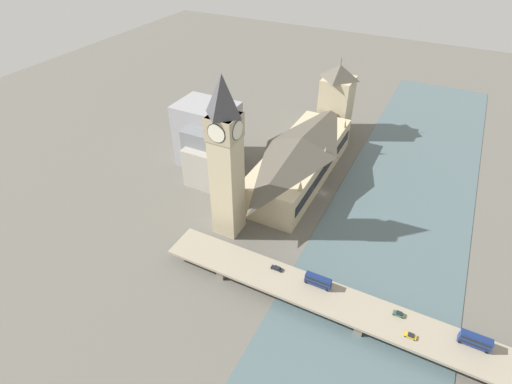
{
  "coord_description": "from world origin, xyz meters",
  "views": [
    {
      "loc": [
        -44.29,
        164.79,
        127.05
      ],
      "look_at": [
        22.38,
        34.34,
        16.21
      ],
      "focal_mm": 28.0,
      "sensor_mm": 36.0,
      "label": 1
    }
  ],
  "objects": [
    {
      "name": "parliament_hall",
      "position": [
        17.11,
        -8.0,
        12.46
      ],
      "size": [
        28.68,
        89.43,
        25.12
      ],
      "color": "#C1B28E",
      "rests_on": "ground_plane"
    },
    {
      "name": "car_northbound_lead",
      "position": [
        -55.31,
        71.1,
        6.58
      ],
      "size": [
        3.86,
        1.94,
        1.21
      ],
      "color": "gold",
      "rests_on": "road_bridge"
    },
    {
      "name": "car_southbound_mid",
      "position": [
        -49.98,
        64.07,
        6.64
      ],
      "size": [
        3.87,
        1.88,
        1.36
      ],
      "color": "#2D5638",
      "rests_on": "road_bridge"
    },
    {
      "name": "city_block_west",
      "position": [
        63.07,
        12.24,
        14.73
      ],
      "size": [
        18.74,
        20.49,
        29.46
      ],
      "color": "slate",
      "rests_on": "ground_plane"
    },
    {
      "name": "road_bridge",
      "position": [
        -38.81,
        67.95,
        4.9
      ],
      "size": [
        163.25,
        16.12,
        5.96
      ],
      "color": "gray",
      "rests_on": "ground_plane"
    },
    {
      "name": "double_decker_bus_lead",
      "position": [
        -74.54,
        64.85,
        8.7
      ],
      "size": [
        10.12,
        2.66,
        4.96
      ],
      "color": "navy",
      "rests_on": "road_bridge"
    },
    {
      "name": "victoria_tower",
      "position": [
        17.16,
        -65.85,
        22.47
      ],
      "size": [
        18.28,
        18.28,
        48.94
      ],
      "color": "#C1B28E",
      "rests_on": "ground_plane"
    },
    {
      "name": "ground_plane",
      "position": [
        0.0,
        0.0,
        0.0
      ],
      "size": [
        600.0,
        600.0,
        0.0
      ],
      "primitive_type": "plane",
      "color": "#605E56"
    },
    {
      "name": "double_decker_bus_mid",
      "position": [
        -19.56,
        64.45,
        8.62
      ],
      "size": [
        10.33,
        2.47,
        4.8
      ],
      "color": "navy",
      "rests_on": "road_bridge"
    },
    {
      "name": "river_water",
      "position": [
        -38.81,
        0.0,
        0.15
      ],
      "size": [
        65.63,
        360.0,
        0.3
      ],
      "primitive_type": "cube",
      "color": "#4C6066",
      "rests_on": "ground_plane"
    },
    {
      "name": "clock_tower",
      "position": [
        30.21,
        46.3,
        40.09
      ],
      "size": [
        12.38,
        12.38,
        74.89
      ],
      "color": "#C1B28E",
      "rests_on": "ground_plane"
    },
    {
      "name": "car_northbound_tail",
      "position": [
        -2.24,
        64.28,
        6.63
      ],
      "size": [
        4.71,
        1.78,
        1.32
      ],
      "color": "black",
      "rests_on": "road_bridge"
    },
    {
      "name": "city_block_east",
      "position": [
        58.82,
        20.19,
        10.83
      ],
      "size": [
        21.2,
        14.81,
        21.66
      ],
      "color": "#A39E93",
      "rests_on": "ground_plane"
    },
    {
      "name": "city_block_center",
      "position": [
        69.52,
        1.25,
        18.06
      ],
      "size": [
        32.27,
        23.87,
        36.12
      ],
      "color": "#939399",
      "rests_on": "ground_plane"
    }
  ]
}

